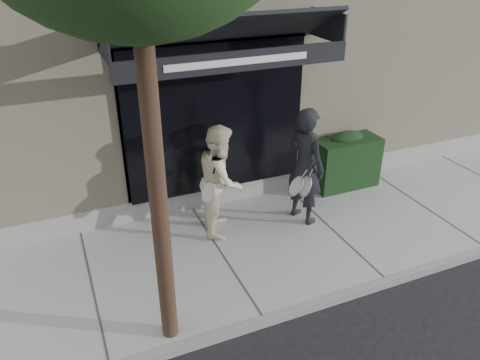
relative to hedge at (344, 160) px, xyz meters
name	(u,v)px	position (x,y,z in m)	size (l,w,h in m)	color
ground	(329,232)	(-1.10, -1.25, -0.66)	(80.00, 80.00, 0.00)	black
sidewalk	(329,229)	(-1.10, -1.25, -0.60)	(20.00, 3.00, 0.12)	#A4A49F
curb	(386,282)	(-1.10, -2.80, -0.59)	(20.00, 0.10, 0.14)	gray
building_facade	(223,26)	(-1.11, 3.71, 2.08)	(14.30, 8.04, 5.64)	beige
hedge	(344,160)	(0.00, 0.00, 0.00)	(1.30, 0.70, 1.14)	black
pedestrian_front	(305,166)	(-1.40, -0.82, 0.49)	(0.82, 0.94, 2.06)	black
pedestrian_back	(221,180)	(-2.83, -0.56, 0.40)	(1.02, 1.12, 1.88)	beige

